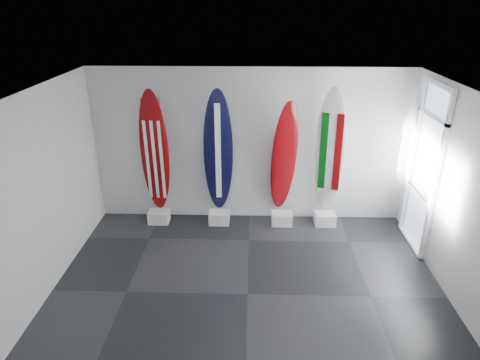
{
  "coord_description": "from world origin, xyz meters",
  "views": [
    {
      "loc": [
        0.04,
        -5.14,
        4.13
      ],
      "look_at": [
        -0.16,
        1.4,
        1.28
      ],
      "focal_mm": 31.46,
      "sensor_mm": 36.0,
      "label": 1
    }
  ],
  "objects_px": {
    "surfboard_swiss": "(284,158)",
    "surfboard_navy": "(218,152)",
    "surfboard_usa": "(155,152)",
    "surfboard_italy": "(330,152)"
  },
  "relations": [
    {
      "from": "surfboard_navy",
      "to": "surfboard_italy",
      "type": "relative_size",
      "value": 0.98
    },
    {
      "from": "surfboard_navy",
      "to": "surfboard_italy",
      "type": "height_order",
      "value": "surfboard_italy"
    },
    {
      "from": "surfboard_usa",
      "to": "surfboard_navy",
      "type": "height_order",
      "value": "surfboard_navy"
    },
    {
      "from": "surfboard_swiss",
      "to": "surfboard_italy",
      "type": "xyz_separation_m",
      "value": [
        0.85,
        0.0,
        0.12
      ]
    },
    {
      "from": "surfboard_usa",
      "to": "surfboard_italy",
      "type": "distance_m",
      "value": 3.29
    },
    {
      "from": "surfboard_swiss",
      "to": "surfboard_navy",
      "type": "bearing_deg",
      "value": 161.87
    },
    {
      "from": "surfboard_italy",
      "to": "surfboard_navy",
      "type": "bearing_deg",
      "value": -160.52
    },
    {
      "from": "surfboard_navy",
      "to": "surfboard_italy",
      "type": "distance_m",
      "value": 2.09
    },
    {
      "from": "surfboard_swiss",
      "to": "surfboard_italy",
      "type": "height_order",
      "value": "surfboard_italy"
    },
    {
      "from": "surfboard_usa",
      "to": "surfboard_navy",
      "type": "relative_size",
      "value": 0.99
    }
  ]
}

